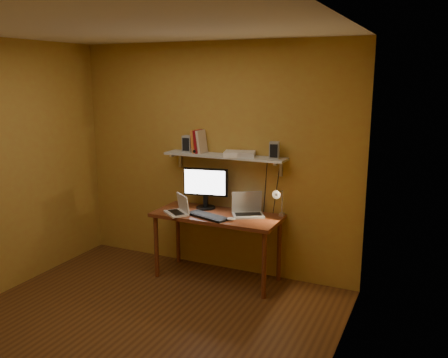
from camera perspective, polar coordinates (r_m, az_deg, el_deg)
The scene contains 14 objects.
room at distance 4.07m, azimuth -11.13°, elevation -1.09°, with size 3.44×3.24×2.64m.
desk at distance 5.20m, azimuth -0.84°, elevation -5.14°, with size 1.40×0.60×0.75m.
wall_shelf at distance 5.21m, azimuth 0.06°, elevation 2.74°, with size 1.40×0.25×0.21m.
monitor at distance 5.35m, azimuth -2.23°, elevation -0.84°, with size 0.51×0.25×0.46m.
laptop at distance 5.14m, azimuth 2.85°, elevation -3.61°, with size 0.40×0.37×0.25m.
netbook at distance 5.20m, azimuth -5.41°, elevation -3.56°, with size 0.34×0.33×0.21m.
keyboard at distance 5.06m, azimuth -1.97°, elevation -4.50°, with size 0.48×0.16×0.03m, color black.
mouse at distance 4.94m, azimuth 0.86°, elevation -4.84°, with size 0.10×0.06×0.03m, color white.
desk_lamp at distance 5.00m, azimuth 6.62°, elevation -2.45°, with size 0.09×0.23×0.38m.
speaker_left at distance 5.41m, azimuth -4.36°, elevation 4.24°, with size 0.10×0.10×0.19m, color #979A9F.
speaker_right at distance 4.99m, azimuth 6.07°, elevation 3.47°, with size 0.10×0.10×0.18m, color #979A9F.
books at distance 5.35m, azimuth -3.06°, elevation 4.54°, with size 0.14×0.18×0.26m.
shelf_camera at distance 5.31m, azimuth -3.53°, elevation 3.38°, with size 0.10×0.05×0.06m.
router at distance 5.11m, azimuth 1.90°, elevation 3.05°, with size 0.33×0.22×0.05m, color white.
Camera 1 is at (2.34, -3.19, 2.23)m, focal length 38.00 mm.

